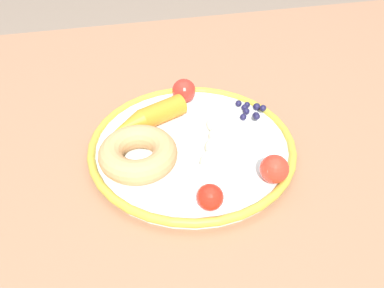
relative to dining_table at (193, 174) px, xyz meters
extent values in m
cube|color=#946649|center=(0.00, 0.00, 0.06)|extent=(1.29, 0.91, 0.03)
cube|color=#95634F|center=(0.59, 0.40, -0.30)|extent=(0.05, 0.05, 0.70)
cylinder|color=silver|center=(-0.01, -0.03, 0.08)|extent=(0.29, 0.29, 0.01)
torus|color=#A99B32|center=(-0.01, -0.03, 0.09)|extent=(0.30, 0.30, 0.01)
ellipsoid|color=#EEE9C0|center=(-0.01, -0.10, 0.10)|extent=(0.04, 0.03, 0.02)
ellipsoid|color=#EEE9C0|center=(0.01, -0.08, 0.10)|extent=(0.04, 0.04, 0.02)
ellipsoid|color=#EEE9C0|center=(0.02, -0.06, 0.10)|extent=(0.04, 0.04, 0.03)
ellipsoid|color=#EEE9C0|center=(0.03, -0.03, 0.10)|extent=(0.03, 0.04, 0.02)
ellipsoid|color=#EEE9C0|center=(0.03, 0.00, 0.10)|extent=(0.02, 0.03, 0.02)
cylinder|color=orange|center=(-0.04, 0.04, 0.10)|extent=(0.08, 0.06, 0.03)
cone|color=orange|center=(-0.10, 0.02, 0.10)|extent=(0.06, 0.05, 0.03)
torus|color=tan|center=(-0.09, -0.05, 0.10)|extent=(0.15, 0.15, 0.03)
sphere|color=#191638|center=(0.10, 0.04, 0.09)|extent=(0.01, 0.01, 0.01)
sphere|color=#191638|center=(0.09, 0.01, 0.09)|extent=(0.01, 0.01, 0.01)
sphere|color=#191638|center=(0.10, 0.03, 0.09)|extent=(0.01, 0.01, 0.01)
sphere|color=#191638|center=(0.10, 0.05, 0.09)|extent=(0.01, 0.01, 0.01)
sphere|color=#191638|center=(0.12, 0.04, 0.09)|extent=(0.01, 0.01, 0.01)
sphere|color=#191638|center=(0.11, 0.01, 0.09)|extent=(0.01, 0.01, 0.01)
sphere|color=#191638|center=(0.09, 0.05, 0.09)|extent=(0.01, 0.01, 0.01)
sphere|color=#191638|center=(0.12, 0.02, 0.10)|extent=(0.01, 0.01, 0.01)
sphere|color=#191638|center=(0.10, 0.00, 0.10)|extent=(0.01, 0.01, 0.01)
sphere|color=red|center=(0.01, 0.09, 0.11)|extent=(0.04, 0.04, 0.04)
sphere|color=red|center=(0.08, -0.12, 0.11)|extent=(0.04, 0.04, 0.04)
sphere|color=red|center=(-0.01, -0.15, 0.10)|extent=(0.03, 0.03, 0.03)
camera|label=1|loc=(-0.11, -0.45, 0.46)|focal=36.69mm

